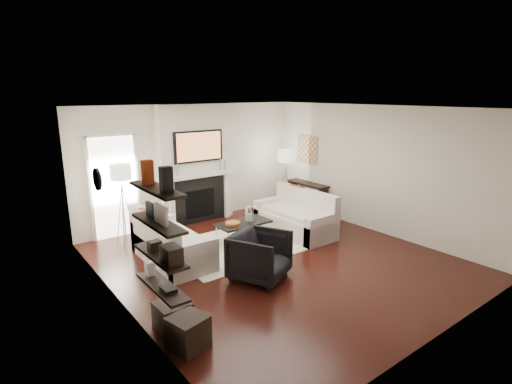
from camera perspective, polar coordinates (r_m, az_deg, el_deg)
room_envelope at (r=6.91m, az=3.02°, el=0.65°), size 6.00×6.00×6.00m
chimney_breast at (r=9.24m, az=-8.59°, el=3.94°), size 1.80×0.25×2.70m
fireplace_surround at (r=9.31m, az=-8.01°, el=-1.21°), size 1.30×0.02×1.04m
firebox at (r=9.32m, az=-7.98°, el=-1.63°), size 0.75×0.02×0.65m
mantel_pilaster_l at (r=8.96m, az=-11.93°, el=-1.79°), size 0.12×0.08×1.10m
mantel_pilaster_r at (r=9.63m, az=-4.20°, el=-0.40°), size 0.12×0.08×1.10m
mantel_shelf at (r=9.13m, az=-7.98°, el=2.36°), size 1.70×0.18×0.07m
tv_body at (r=9.04m, az=-8.20°, el=6.48°), size 1.20×0.06×0.70m
tv_screen at (r=9.01m, az=-8.10°, el=6.46°), size 1.10×0.00×0.62m
candlestick_l_tall at (r=8.85m, az=-11.15°, el=3.08°), size 0.04×0.04×0.30m
candlestick_l_short at (r=8.80m, az=-11.90°, el=2.79°), size 0.04×0.04×0.24m
candlestick_r_tall at (r=9.37m, az=-5.12°, el=3.90°), size 0.04×0.04×0.30m
candlestick_r_short at (r=9.45m, az=-4.44°, el=3.81°), size 0.04×0.04×0.24m
hallway_panel at (r=8.69m, az=-19.60°, el=0.60°), size 0.90×0.02×2.10m
door_trim_l at (r=8.54m, az=-22.60°, el=0.11°), size 0.06×0.06×2.16m
door_trim_r at (r=8.82m, az=-16.60°, el=1.03°), size 0.06×0.06×2.16m
door_trim_top at (r=8.50m, az=-20.15°, el=7.68°), size 1.02×0.06×0.06m
rug at (r=7.95m, az=-2.89°, el=-7.70°), size 2.60×2.00×0.01m
loveseat_left_base at (r=7.37m, az=-11.84°, el=-8.09°), size 0.85×1.80×0.42m
loveseat_left_back at (r=7.13m, az=-14.41°, el=-6.28°), size 0.18×1.80×0.80m
loveseat_left_arm_n at (r=6.66m, az=-8.81°, el=-9.56°), size 0.85×0.18×0.60m
loveseat_left_arm_s at (r=8.03m, az=-14.40°, el=-5.66°), size 0.85×0.18×0.60m
loveseat_left_cushion at (r=7.30m, az=-11.59°, el=-6.12°), size 0.63×1.44×0.10m
pillow_left_orange at (r=7.33m, az=-15.43°, el=-4.10°), size 0.10×0.42×0.42m
pillow_left_charcoal at (r=6.81m, az=-13.51°, el=-5.48°), size 0.10×0.40×0.40m
loveseat_right_base at (r=8.62m, az=5.49°, el=-4.53°), size 0.85×1.80×0.42m
loveseat_right_back at (r=8.75m, az=7.15°, el=-2.13°), size 0.18×1.80×0.80m
loveseat_right_arm_n at (r=8.05m, az=9.42°, el=-5.35°), size 0.85×0.18×0.60m
loveseat_right_arm_s at (r=9.18m, az=2.07°, el=-2.73°), size 0.85×0.18×0.60m
loveseat_right_cushion at (r=8.51m, az=5.28°, el=-2.94°), size 0.63×1.44×0.10m
pillow_right_orange at (r=8.90m, az=5.85°, el=-0.45°), size 0.10×0.42×0.42m
pillow_right_charcoal at (r=8.49m, az=8.60°, el=-1.32°), size 0.10×0.40×0.40m
coffee_table at (r=8.03m, az=-1.84°, el=-4.46°), size 1.10×0.55×0.04m
coffee_leg_nw at (r=7.67m, az=-3.93°, el=-7.07°), size 0.02×0.02×0.38m
coffee_leg_ne at (r=8.22m, az=1.92°, el=-5.56°), size 0.02×0.02×0.38m
coffee_leg_sw at (r=8.02m, az=-5.67°, el=-6.15°), size 0.02×0.02×0.38m
coffee_leg_se at (r=8.55m, az=0.05°, el=-4.77°), size 0.02×0.02×0.38m
hurricane_glass at (r=8.07m, az=-0.98°, el=-3.17°), size 0.18×0.18×0.31m
hurricane_candle at (r=8.09m, az=-0.97°, el=-3.61°), size 0.10×0.10×0.15m
copper_bowl at (r=7.88m, az=-3.32°, el=-4.49°), size 0.30×0.30×0.05m
armchair at (r=6.49m, az=0.56°, el=-8.81°), size 1.09×1.07×0.86m
lamp_left_post at (r=8.37m, az=-18.34°, el=-2.99°), size 0.02×0.02×1.20m
lamp_left_shade at (r=8.17m, az=-18.80°, el=2.73°), size 0.40×0.40×0.30m
lamp_left_leg_a at (r=8.40m, az=-17.64°, el=-2.86°), size 0.25×0.02×1.23m
lamp_left_leg_b at (r=8.44m, az=-18.91°, el=-2.89°), size 0.14×0.22×1.23m
lamp_left_leg_c at (r=8.27m, az=-18.48°, el=-3.21°), size 0.14×0.22×1.23m
lamp_right_post at (r=9.92m, az=4.25°, el=0.32°), size 0.02×0.02×1.20m
lamp_right_shade at (r=9.75m, az=4.34°, el=5.18°), size 0.40×0.40×0.30m
lamp_right_leg_a at (r=9.99m, az=4.73°, el=0.41°), size 0.25×0.02×1.23m
lamp_right_leg_b at (r=9.95m, az=3.65°, el=0.38°), size 0.14×0.22×1.23m
lamp_right_leg_c at (r=9.81m, az=4.38°, el=0.17°), size 0.14×0.22×1.23m
console_top at (r=10.07m, az=7.38°, el=1.21°), size 0.35×1.20×0.04m
console_leg_n at (r=9.79m, az=9.56°, el=-1.51°), size 0.30×0.04×0.71m
console_leg_s at (r=10.54m, az=5.22°, el=-0.24°), size 0.30×0.04×0.71m
wall_art at (r=10.17m, az=7.35°, el=6.04°), size 0.03×0.70×0.70m
shelf_bottom at (r=5.00m, az=-13.23°, el=-13.08°), size 0.25×1.00×0.03m
shelf_lower at (r=4.84m, az=-13.50°, el=-8.85°), size 0.25×1.00×0.04m
shelf_upper at (r=4.70m, az=-13.78°, el=-4.35°), size 0.25×1.00×0.04m
shelf_top at (r=4.59m, az=-14.07°, el=0.39°), size 0.25×1.00×0.04m
decor_magfile_a at (r=4.31m, az=-12.71°, el=1.73°), size 0.12×0.10×0.28m
decor_magfile_b at (r=4.76m, az=-15.23°, el=2.73°), size 0.12×0.10×0.28m
decor_frame_a at (r=4.58m, az=-13.43°, el=-3.12°), size 0.04×0.30×0.22m
decor_frame_b at (r=4.84m, az=-14.80°, el=-2.53°), size 0.04×0.22×0.18m
decor_wine_rack at (r=4.53m, az=-11.99°, el=-8.75°), size 0.18×0.25×0.20m
decor_box_small at (r=4.94m, az=-14.27°, el=-7.45°), size 0.15×0.12×0.12m
decor_books at (r=4.84m, az=-12.40°, el=-13.42°), size 0.14×0.20×0.05m
decor_box_tall at (r=5.26m, az=-14.92°, el=-10.52°), size 0.10×0.10×0.18m
clock_rim at (r=6.36m, az=-21.74°, el=1.71°), size 0.04×0.34×0.34m
clock_face at (r=6.36m, az=-21.52°, el=1.74°), size 0.01×0.29×0.29m
ottoman_near at (r=5.37m, az=-11.80°, el=-17.10°), size 0.41×0.41×0.40m
ottoman_far at (r=5.05m, az=-9.67°, el=-19.14°), size 0.48×0.48×0.40m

